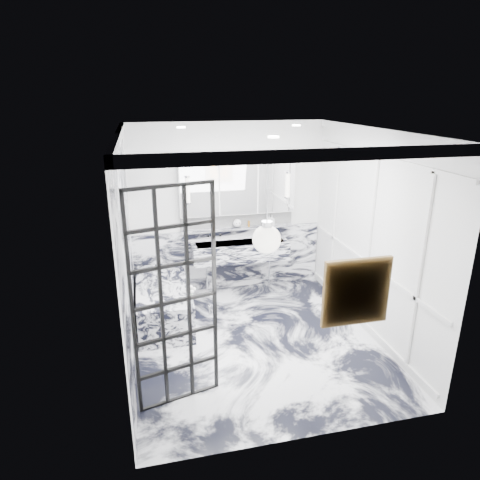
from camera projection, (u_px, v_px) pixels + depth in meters
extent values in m
plane|color=white|center=(255.00, 340.00, 5.85)|extent=(3.60, 3.60, 0.00)
plane|color=white|center=(258.00, 130.00, 4.94)|extent=(3.60, 3.60, 0.00)
plane|color=white|center=(228.00, 209.00, 7.05)|extent=(3.60, 0.00, 3.60)
plane|color=white|center=(310.00, 311.00, 3.74)|extent=(3.60, 0.00, 3.60)
plane|color=white|center=(126.00, 254.00, 5.05)|extent=(0.00, 3.60, 3.60)
plane|color=white|center=(371.00, 235.00, 5.74)|extent=(0.00, 3.60, 3.60)
cube|color=white|center=(229.00, 258.00, 7.32)|extent=(3.18, 0.05, 1.05)
cube|color=white|center=(128.00, 259.00, 5.08)|extent=(0.02, 3.56, 2.68)
cube|color=white|center=(369.00, 242.00, 5.77)|extent=(0.03, 3.40, 2.30)
imported|color=#8C5919|center=(269.00, 220.00, 7.19)|extent=(0.08, 0.08, 0.19)
imported|color=#4C4C51|center=(272.00, 220.00, 7.20)|extent=(0.08, 0.09, 0.18)
imported|color=silver|center=(272.00, 221.00, 7.21)|extent=(0.14, 0.14, 0.14)
sphere|color=white|center=(237.00, 223.00, 7.08)|extent=(0.14, 0.14, 0.14)
cylinder|color=#8C5919|center=(249.00, 224.00, 7.13)|extent=(0.04, 0.04, 0.10)
cylinder|color=silver|center=(191.00, 299.00, 5.69)|extent=(0.07, 0.07, 0.12)
cube|color=orange|center=(356.00, 292.00, 3.83)|extent=(0.54, 0.05, 0.54)
sphere|color=white|center=(267.00, 239.00, 3.86)|extent=(0.26, 0.26, 0.26)
cube|color=silver|center=(240.00, 251.00, 7.08)|extent=(1.60, 0.45, 0.30)
cube|color=silver|center=(238.00, 228.00, 7.12)|extent=(1.90, 0.14, 0.04)
cube|color=white|center=(237.00, 220.00, 7.13)|extent=(1.90, 0.03, 0.23)
cube|color=white|center=(238.00, 184.00, 6.88)|extent=(1.90, 0.16, 1.00)
cylinder|color=white|center=(188.00, 190.00, 6.63)|extent=(0.07, 0.07, 0.40)
cylinder|color=white|center=(288.00, 185.00, 6.98)|extent=(0.07, 0.07, 0.40)
cube|color=silver|center=(163.00, 302.00, 6.34)|extent=(0.75, 1.65, 0.55)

